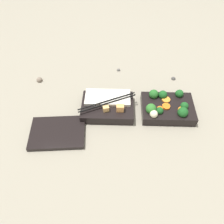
{
  "coord_description": "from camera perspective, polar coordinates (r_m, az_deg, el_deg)",
  "views": [
    {
      "loc": [
        0.09,
        0.53,
        0.66
      ],
      "look_at": [
        0.1,
        0.03,
        0.04
      ],
      "focal_mm": 35.0,
      "sensor_mm": 36.0,
      "label": 1
    }
  ],
  "objects": [
    {
      "name": "ground_plane",
      "position": [
        0.85,
        7.08,
        -0.19
      ],
      "size": [
        3.0,
        3.0,
        0.0
      ],
      "primitive_type": "plane",
      "color": "gray"
    },
    {
      "name": "bento_tray_vegetable",
      "position": [
        0.86,
        14.16,
        1.16
      ],
      "size": [
        0.2,
        0.14,
        0.07
      ],
      "color": "black",
      "rests_on": "ground_plane"
    },
    {
      "name": "bento_tray_rice",
      "position": [
        0.84,
        -1.14,
        1.59
      ],
      "size": [
        0.21,
        0.14,
        0.07
      ],
      "color": "black",
      "rests_on": "ground_plane"
    },
    {
      "name": "bento_lid",
      "position": [
        0.81,
        -14.04,
        -5.25
      ],
      "size": [
        0.2,
        0.15,
        0.02
      ],
      "primitive_type": "cube",
      "rotation": [
        0.0,
        0.0,
        0.08
      ],
      "color": "black",
      "rests_on": "ground_plane"
    },
    {
      "name": "pebble_0",
      "position": [
        1.01,
        15.77,
        8.52
      ],
      "size": [
        0.02,
        0.02,
        0.02
      ],
      "primitive_type": "sphere",
      "color": "#474442",
      "rests_on": "ground_plane"
    },
    {
      "name": "pebble_1",
      "position": [
        1.02,
        1.72,
        11.0
      ],
      "size": [
        0.02,
        0.02,
        0.02
      ],
      "primitive_type": "sphere",
      "color": "#595651",
      "rests_on": "ground_plane"
    },
    {
      "name": "pebble_2",
      "position": [
        1.02,
        -18.43,
        7.96
      ],
      "size": [
        0.02,
        0.02,
        0.02
      ],
      "primitive_type": "sphere",
      "color": "#7A6B5B",
      "rests_on": "ground_plane"
    }
  ]
}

